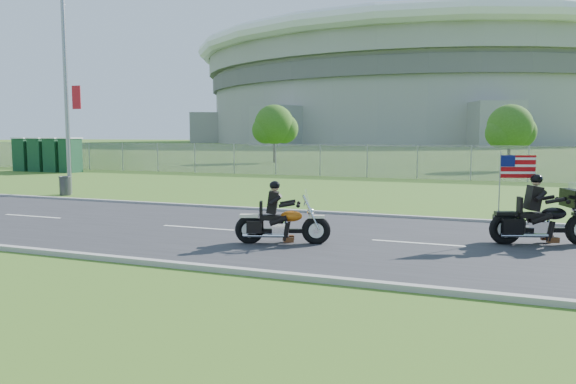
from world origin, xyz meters
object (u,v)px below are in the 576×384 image
at_px(porta_toilet_a, 71,156).
at_px(porta_toilet_d, 24,155).
at_px(motorcycle_lead, 281,225).
at_px(porta_toilet_b, 55,155).
at_px(motorcycle_follow, 543,221).
at_px(porta_toilet_c, 39,155).
at_px(trash_can, 65,186).
at_px(streetlight, 69,64).

height_order(porta_toilet_a, porta_toilet_d, same).
bearing_deg(porta_toilet_a, motorcycle_lead, -38.38).
relative_size(porta_toilet_b, motorcycle_follow, 0.93).
distance_m(porta_toilet_c, motorcycle_follow, 35.39).
bearing_deg(motorcycle_lead, porta_toilet_d, 127.55).
bearing_deg(trash_can, porta_toilet_d, 141.37).
xyz_separation_m(porta_toilet_b, motorcycle_lead, (24.36, -18.19, -0.66)).
relative_size(streetlight, trash_can, 12.57).
relative_size(porta_toilet_d, motorcycle_follow, 0.93).
xyz_separation_m(porta_toilet_d, trash_can, (14.41, -11.52, -0.75)).
height_order(streetlight, trash_can, streetlight).
bearing_deg(porta_toilet_b, porta_toilet_c, 180.00).
distance_m(porta_toilet_b, motorcycle_lead, 30.41).
xyz_separation_m(streetlight, motorcycle_lead, (12.95, -7.41, -5.15)).
relative_size(porta_toilet_b, trash_can, 2.89).
distance_m(porta_toilet_a, porta_toilet_b, 1.40).
bearing_deg(motorcycle_follow, porta_toilet_b, 132.87).
xyz_separation_m(porta_toilet_b, porta_toilet_d, (-2.80, 0.00, 0.00)).
height_order(porta_toilet_a, trash_can, porta_toilet_a).
height_order(streetlight, porta_toilet_b, streetlight).
distance_m(porta_toilet_a, porta_toilet_c, 2.80).
distance_m(porta_toilet_c, porta_toilet_d, 1.40).
height_order(porta_toilet_c, trash_can, porta_toilet_c).
height_order(streetlight, porta_toilet_a, streetlight).
distance_m(porta_toilet_d, motorcycle_follow, 36.64).
relative_size(streetlight, porta_toilet_d, 4.35).
bearing_deg(porta_toilet_a, porta_toilet_d, 180.00).
relative_size(motorcycle_lead, trash_can, 2.79).
height_order(porta_toilet_c, motorcycle_lead, porta_toilet_c).
xyz_separation_m(porta_toilet_c, motorcycle_follow, (31.56, -16.00, -0.57)).
distance_m(porta_toilet_b, porta_toilet_c, 1.40).
height_order(porta_toilet_b, porta_toilet_c, same).
relative_size(porta_toilet_a, trash_can, 2.89).
bearing_deg(porta_toilet_b, motorcycle_lead, -36.74).
xyz_separation_m(porta_toilet_d, motorcycle_follow, (32.96, -16.00, -0.57)).
distance_m(porta_toilet_b, motorcycle_follow, 34.15).
xyz_separation_m(motorcycle_lead, motorcycle_follow, (5.80, 2.18, 0.09)).
relative_size(porta_toilet_b, motorcycle_lead, 1.04).
bearing_deg(streetlight, motorcycle_follow, -15.57).
bearing_deg(porta_toilet_d, porta_toilet_c, 0.00).
distance_m(porta_toilet_b, trash_can, 16.37).
distance_m(streetlight, porta_toilet_d, 18.40).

